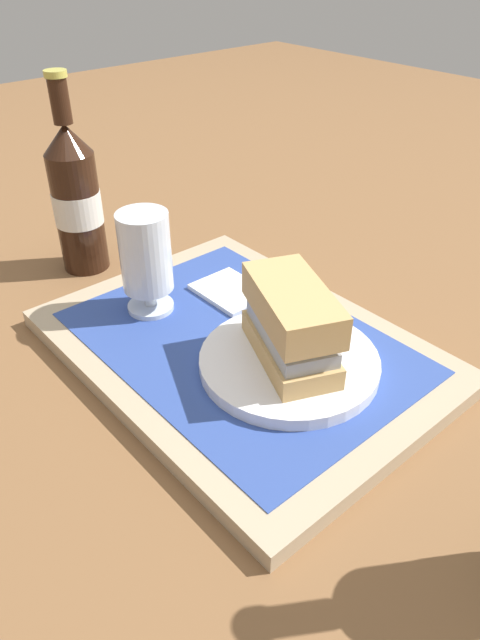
{
  "coord_description": "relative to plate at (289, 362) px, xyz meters",
  "views": [
    {
      "loc": [
        -0.4,
        0.35,
        0.41
      ],
      "look_at": [
        0.0,
        0.0,
        0.05
      ],
      "focal_mm": 32.81,
      "sensor_mm": 36.0,
      "label": 1
    }
  ],
  "objects": [
    {
      "name": "ground_plane",
      "position": [
        0.07,
        0.01,
        -0.03
      ],
      "size": [
        3.0,
        3.0,
        0.0
      ],
      "primitive_type": "plane",
      "color": "brown"
    },
    {
      "name": "tray",
      "position": [
        0.07,
        0.01,
        -0.02
      ],
      "size": [
        0.44,
        0.32,
        0.02
      ],
      "primitive_type": "cube",
      "color": "tan",
      "rests_on": "ground_plane"
    },
    {
      "name": "placemat",
      "position": [
        0.07,
        0.01,
        -0.01
      ],
      "size": [
        0.38,
        0.27,
        0.0
      ],
      "primitive_type": "cube",
      "color": "#2D4793",
      "rests_on": "tray"
    },
    {
      "name": "plate",
      "position": [
        0.0,
        0.0,
        0.0
      ],
      "size": [
        0.19,
        0.19,
        0.01
      ],
      "primitive_type": "cylinder",
      "color": "white",
      "rests_on": "placemat"
    },
    {
      "name": "sandwich",
      "position": [
        0.0,
        -0.0,
        0.05
      ],
      "size": [
        0.14,
        0.11,
        0.08
      ],
      "rotation": [
        0.0,
        0.0,
        -0.41
      ],
      "color": "tan",
      "rests_on": "plate"
    },
    {
      "name": "beer_glass",
      "position": [
        0.19,
        0.05,
        0.06
      ],
      "size": [
        0.06,
        0.06,
        0.12
      ],
      "color": "silver",
      "rests_on": "placemat"
    },
    {
      "name": "napkin_folded",
      "position": [
        0.15,
        -0.05,
        -0.0
      ],
      "size": [
        0.09,
        0.07,
        0.01
      ],
      "primitive_type": "cube",
      "color": "white",
      "rests_on": "placemat"
    },
    {
      "name": "beer_bottle",
      "position": [
        0.37,
        0.04,
        0.08
      ],
      "size": [
        0.07,
        0.07,
        0.27
      ],
      "color": "black",
      "rests_on": "ground_plane"
    }
  ]
}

